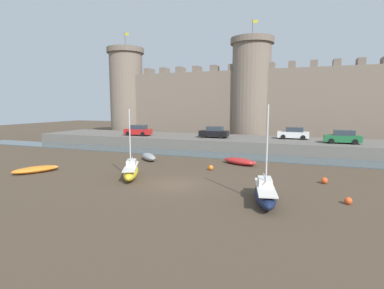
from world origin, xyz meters
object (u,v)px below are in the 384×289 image
object	(u,v)px
rowboat_midflat_right	(240,161)
car_quay_east	(138,130)
car_quay_centre_east	(343,137)
mooring_buoy_near_shore	(324,180)
mooring_buoy_near_channel	(211,168)
sailboat_foreground_centre	(131,171)
rowboat_near_channel_right	(36,169)
car_quay_west	(293,133)
car_quay_centre_west	(214,132)
mooring_buoy_mid_mud	(348,201)
rowboat_midflat_centre	(149,157)
sailboat_midflat_left	(265,193)

from	to	relation	value
rowboat_midflat_right	car_quay_east	size ratio (longest dim) A/B	0.99
car_quay_east	car_quay_centre_east	bearing A→B (deg)	0.53
mooring_buoy_near_shore	mooring_buoy_near_channel	bearing A→B (deg)	170.73
rowboat_midflat_right	sailboat_foreground_centre	world-z (taller)	sailboat_foreground_centre
rowboat_near_channel_right	car_quay_west	bearing A→B (deg)	47.88
car_quay_centre_east	car_quay_centre_west	bearing A→B (deg)	177.15
rowboat_near_channel_right	car_quay_east	distance (m)	20.18
car_quay_centre_west	car_quay_centre_east	world-z (taller)	same
sailboat_foreground_centre	mooring_buoy_near_channel	size ratio (longest dim) A/B	11.97
mooring_buoy_mid_mud	car_quay_centre_west	world-z (taller)	car_quay_centre_west
rowboat_midflat_right	car_quay_centre_east	xyz separation A→B (m)	(10.44, 10.03, 1.91)
rowboat_near_channel_right	mooring_buoy_near_channel	distance (m)	15.93
car_quay_centre_west	rowboat_midflat_centre	bearing A→B (deg)	-107.69
rowboat_midflat_right	car_quay_centre_west	xyz separation A→B (m)	(-6.00, 10.85, 1.91)
car_quay_centre_east	car_quay_east	xyz separation A→B (m)	(-28.24, -0.26, 0.00)
mooring_buoy_mid_mud	mooring_buoy_near_shore	bearing A→B (deg)	102.76
mooring_buoy_mid_mud	mooring_buoy_near_shore	world-z (taller)	mooring_buoy_near_shore
rowboat_midflat_centre	mooring_buoy_near_shore	world-z (taller)	rowboat_midflat_centre
car_quay_west	sailboat_midflat_left	bearing A→B (deg)	-91.50
sailboat_midflat_left	rowboat_near_channel_right	xyz separation A→B (m)	(-20.47, 1.32, -0.32)
mooring_buoy_mid_mud	sailboat_foreground_centre	bearing A→B (deg)	176.08
rowboat_midflat_right	rowboat_near_channel_right	world-z (taller)	rowboat_midflat_right
rowboat_near_channel_right	sailboat_foreground_centre	xyz separation A→B (m)	(9.18, 1.28, 0.32)
sailboat_midflat_left	car_quay_centre_east	bearing A→B (deg)	73.47
mooring_buoy_mid_mud	mooring_buoy_near_shore	distance (m)	4.96
mooring_buoy_mid_mud	car_quay_west	bearing A→B (deg)	100.18
sailboat_midflat_left	rowboat_midflat_right	size ratio (longest dim) A/B	1.48
rowboat_midflat_right	mooring_buoy_mid_mud	bearing A→B (deg)	-48.85
rowboat_midflat_right	rowboat_near_channel_right	distance (m)	19.40
rowboat_midflat_centre	sailboat_foreground_centre	size ratio (longest dim) A/B	0.53
rowboat_near_channel_right	car_quay_centre_east	bearing A→B (deg)	37.06
sailboat_midflat_left	rowboat_midflat_centre	bearing A→B (deg)	143.49
mooring_buoy_near_channel	car_quay_centre_east	world-z (taller)	car_quay_centre_east
mooring_buoy_near_shore	sailboat_foreground_centre	bearing A→B (deg)	-166.03
rowboat_midflat_centre	mooring_buoy_near_shore	bearing A→B (deg)	-12.66
rowboat_midflat_centre	mooring_buoy_mid_mud	xyz separation A→B (m)	(18.70, -8.79, -0.18)
mooring_buoy_near_channel	car_quay_centre_east	xyz separation A→B (m)	(12.39, 13.71, 2.01)
rowboat_midflat_right	car_quay_east	distance (m)	20.39
car_quay_west	car_quay_east	xyz separation A→B (m)	(-22.46, -3.31, 0.00)
rowboat_midflat_right	rowboat_midflat_centre	xyz separation A→B (m)	(-9.88, -1.31, 0.06)
mooring_buoy_mid_mud	mooring_buoy_near_channel	size ratio (longest dim) A/B	0.95
car_quay_east	sailboat_foreground_centre	bearing A→B (deg)	-60.70
car_quay_west	mooring_buoy_near_channel	bearing A→B (deg)	-111.55
car_quay_east	car_quay_centre_west	bearing A→B (deg)	5.23
car_quay_east	rowboat_near_channel_right	bearing A→B (deg)	-86.15
sailboat_midflat_left	car_quay_centre_east	distance (m)	22.62
sailboat_midflat_left	mooring_buoy_near_shore	bearing A→B (deg)	59.60
rowboat_midflat_centre	mooring_buoy_near_shore	xyz separation A→B (m)	(17.61, -3.95, -0.16)
car_quay_east	mooring_buoy_mid_mud	bearing A→B (deg)	-36.73
rowboat_near_channel_right	car_quay_centre_east	world-z (taller)	car_quay_centre_east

